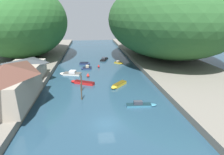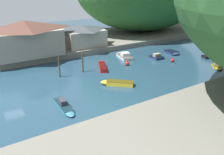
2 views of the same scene
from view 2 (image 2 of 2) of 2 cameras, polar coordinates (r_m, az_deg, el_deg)
The scene contains 18 objects.
water_surface at distance 50.64m, azimuth 13.04°, elevation 3.56°, with size 130.00×130.00×0.00m, color #234256.
left_bank at distance 68.25m, azimuth -1.47°, elevation 8.98°, with size 22.00×120.00×1.19m.
waterfront_building at distance 51.03m, azimuth -19.16°, elevation 8.55°, with size 7.71×14.06×6.81m.
boathouse_shed at distance 57.27m, azimuth -6.87°, elevation 9.60°, with size 8.07×9.57×4.64m.
boat_open_rowboat at distance 52.36m, azimuth 2.74°, elevation 5.04°, with size 6.24×3.62×1.17m.
boat_red_skiff at distance 31.45m, azimuth -10.85°, elevation -6.48°, with size 5.54×1.49×1.00m.
boat_far_right_bank at distance 49.48m, azimuth 22.94°, elevation 2.37°, with size 3.29×3.11×0.93m.
boat_yellow_tender at distance 56.45m, azimuth 22.64°, elevation 4.59°, with size 3.68×6.05×1.05m.
boat_far_upstream at distance 37.78m, azimuth 0.92°, elevation -1.26°, with size 4.38×4.54×0.68m.
boat_near_quay at distance 45.76m, azimuth -2.23°, elevation 2.71°, with size 5.93×3.73×0.69m.
boat_navy_launch at distance 56.31m, azimuth 13.69°, elevation 5.53°, with size 3.68×2.44×0.59m.
boat_moored_right at distance 52.30m, azimuth 9.90°, elevation 4.72°, with size 3.27×2.27×1.09m.
mooring_post_nearest at distance 41.47m, azimuth -11.96°, elevation 2.32°, with size 0.24×0.24×3.40m.
mooring_post_second at distance 43.26m, azimuth -6.74°, elevation 3.51°, with size 0.25×0.25×3.56m.
channel_buoy_near at distance 47.00m, azimuth 3.47°, elevation 3.31°, with size 0.77×0.77×1.16m.
channel_buoy_far at distance 50.37m, azimuth 13.66°, elevation 3.88°, with size 0.68×0.68×1.01m.
person_on_quay at distance 51.93m, azimuth -11.26°, elevation 6.61°, with size 0.23×0.39×1.69m.
person_by_boathouse at distance 51.77m, azimuth -14.24°, elevation 6.33°, with size 0.29×0.41×1.69m.
Camera 2 is at (32.87, -5.70, 14.47)m, focal length 40.00 mm.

